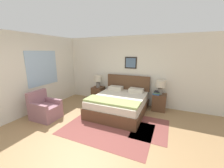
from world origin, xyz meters
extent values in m
plane|color=#99754C|center=(0.00, 0.00, 0.00)|extent=(16.00, 16.00, 0.00)
cube|color=silver|center=(0.00, 3.05, 1.30)|extent=(7.44, 0.06, 2.60)
cube|color=black|center=(0.22, 3.00, 1.61)|extent=(0.46, 0.02, 0.44)
cube|color=slate|center=(0.22, 2.99, 1.61)|extent=(0.38, 0.00, 0.35)
cube|color=silver|center=(-2.55, 1.51, 1.30)|extent=(0.06, 5.42, 2.60)
cube|color=#9EBCDB|center=(-2.51, 1.35, 1.45)|extent=(0.02, 1.22, 1.20)
cube|color=brown|center=(0.23, 0.86, 0.00)|extent=(2.33, 1.51, 0.01)
cube|color=brown|center=(1.30, 1.39, 0.00)|extent=(0.89, 1.32, 0.01)
cube|color=brown|center=(0.14, 1.98, 0.14)|extent=(1.69, 1.95, 0.28)
cube|color=brown|center=(0.14, 1.04, 0.32)|extent=(1.69, 0.06, 0.08)
cube|color=beige|center=(0.14, 1.98, 0.42)|extent=(1.62, 1.87, 0.29)
cube|color=brown|center=(0.14, 2.93, 0.85)|extent=(1.69, 0.06, 0.56)
cube|color=#8E9E5B|center=(0.14, 1.38, 0.60)|extent=(1.65, 0.55, 0.06)
cube|color=beige|center=(-0.26, 2.70, 0.64)|extent=(0.52, 0.32, 0.14)
cube|color=beige|center=(0.55, 2.70, 0.64)|extent=(0.52, 0.32, 0.14)
cube|color=#8E606B|center=(-1.75, 0.67, 0.21)|extent=(0.77, 0.66, 0.42)
cube|color=#8E606B|center=(-2.07, 0.66, 0.64)|extent=(0.13, 0.65, 0.43)
cube|color=#8E606B|center=(-1.76, 0.94, 0.49)|extent=(0.76, 0.11, 0.14)
cube|color=#8E606B|center=(-1.75, 0.39, 0.49)|extent=(0.76, 0.11, 0.14)
cube|color=brown|center=(-1.09, 2.74, 0.29)|extent=(0.45, 0.45, 0.58)
sphere|color=#332D28|center=(-1.09, 2.51, 0.45)|extent=(0.02, 0.02, 0.02)
cube|color=brown|center=(1.37, 2.74, 0.29)|extent=(0.45, 0.45, 0.58)
sphere|color=#332D28|center=(1.37, 2.51, 0.45)|extent=(0.02, 0.02, 0.02)
cylinder|color=slate|center=(-1.08, 2.74, 0.68)|extent=(0.16, 0.16, 0.20)
cylinder|color=slate|center=(-1.08, 2.74, 0.81)|extent=(0.02, 0.02, 0.06)
cylinder|color=beige|center=(-1.08, 2.74, 0.96)|extent=(0.33, 0.33, 0.24)
cylinder|color=slate|center=(1.37, 2.74, 0.68)|extent=(0.16, 0.16, 0.20)
cylinder|color=slate|center=(1.37, 2.74, 0.81)|extent=(0.02, 0.02, 0.06)
cylinder|color=beige|center=(1.37, 2.74, 0.96)|extent=(0.33, 0.33, 0.24)
cube|color=#335693|center=(1.27, 2.70, 0.60)|extent=(0.25, 0.30, 0.04)
cube|color=#4C7551|center=(1.27, 2.70, 0.64)|extent=(0.24, 0.27, 0.04)
cube|color=#232328|center=(1.27, 2.70, 0.68)|extent=(0.20, 0.28, 0.03)
camera|label=1|loc=(1.69, -2.08, 2.02)|focal=22.00mm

